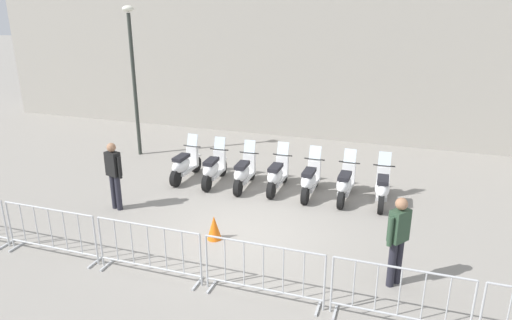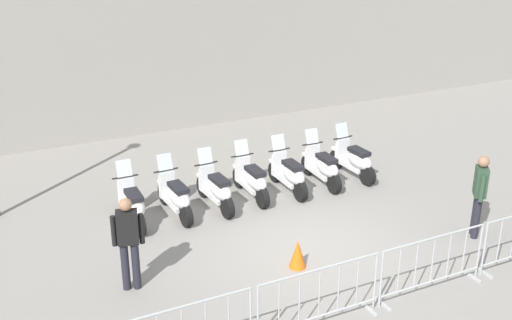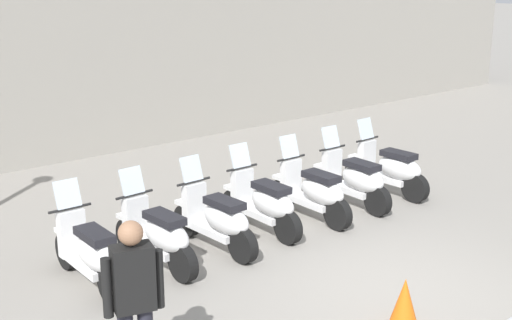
{
  "view_description": "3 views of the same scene",
  "coord_description": "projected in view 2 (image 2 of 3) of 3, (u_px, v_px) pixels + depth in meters",
  "views": [
    {
      "loc": [
        1.38,
        -9.25,
        4.94
      ],
      "look_at": [
        -0.02,
        2.06,
        1.02
      ],
      "focal_mm": 32.34,
      "sensor_mm": 36.0,
      "label": 1
    },
    {
      "loc": [
        -7.39,
        -7.89,
        6.14
      ],
      "look_at": [
        0.28,
        2.04,
        1.15
      ],
      "focal_mm": 43.93,
      "sensor_mm": 36.0,
      "label": 2
    },
    {
      "loc": [
        -7.03,
        -3.53,
        3.87
      ],
      "look_at": [
        -0.05,
        2.18,
        1.29
      ],
      "focal_mm": 49.13,
      "sensor_mm": 36.0,
      "label": 3
    }
  ],
  "objects": [
    {
      "name": "barrier_segment_2",
      "position": [
        319.0,
        298.0,
        9.76
      ],
      "size": [
        2.13,
        0.83,
        1.07
      ],
      "color": "#B2B5B7",
      "rests_on": "ground"
    },
    {
      "name": "officer_near_row_end",
      "position": [
        479.0,
        192.0,
        12.37
      ],
      "size": [
        0.43,
        0.4,
        1.73
      ],
      "color": "#23232D",
      "rests_on": "ground"
    },
    {
      "name": "motorcycle_6",
      "position": [
        354.0,
        160.0,
        15.36
      ],
      "size": [
        0.63,
        1.72,
        1.24
      ],
      "color": "black",
      "rests_on": "ground"
    },
    {
      "name": "motorcycle_5",
      "position": [
        323.0,
        167.0,
        14.94
      ],
      "size": [
        0.71,
        1.71,
        1.24
      ],
      "color": "black",
      "rests_on": "ground"
    },
    {
      "name": "ground_plane",
      "position": [
        308.0,
        248.0,
        12.27
      ],
      "size": [
        120.0,
        120.0,
        0.0
      ],
      "primitive_type": "plane",
      "color": "gray"
    },
    {
      "name": "motorcycle_2",
      "position": [
        216.0,
        189.0,
        13.75
      ],
      "size": [
        0.63,
        1.72,
        1.24
      ],
      "color": "black",
      "rests_on": "ground"
    },
    {
      "name": "motorcycle_1",
      "position": [
        176.0,
        197.0,
        13.39
      ],
      "size": [
        0.63,
        1.72,
        1.24
      ],
      "color": "black",
      "rests_on": "ground"
    },
    {
      "name": "motorcycle_0",
      "position": [
        133.0,
        204.0,
        13.04
      ],
      "size": [
        0.7,
        1.71,
        1.24
      ],
      "color": "black",
      "rests_on": "ground"
    },
    {
      "name": "officer_mid_plaza",
      "position": [
        128.0,
        239.0,
        10.6
      ],
      "size": [
        0.5,
        0.36,
        1.73
      ],
      "color": "#23232D",
      "rests_on": "ground"
    },
    {
      "name": "motorcycle_3",
      "position": [
        252.0,
        180.0,
        14.22
      ],
      "size": [
        0.69,
        1.71,
        1.24
      ],
      "color": "black",
      "rests_on": "ground"
    },
    {
      "name": "traffic_cone",
      "position": [
        298.0,
        254.0,
        11.51
      ],
      "size": [
        0.32,
        0.32,
        0.55
      ],
      "primitive_type": "cone",
      "color": "orange",
      "rests_on": "ground"
    },
    {
      "name": "motorcycle_4",
      "position": [
        289.0,
        174.0,
        14.54
      ],
      "size": [
        0.68,
        1.71,
        1.24
      ],
      "color": "black",
      "rests_on": "ground"
    },
    {
      "name": "barrier_segment_3",
      "position": [
        432.0,
        265.0,
        10.68
      ],
      "size": [
        2.13,
        0.83,
        1.07
      ],
      "color": "#B2B5B7",
      "rests_on": "ground"
    }
  ]
}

